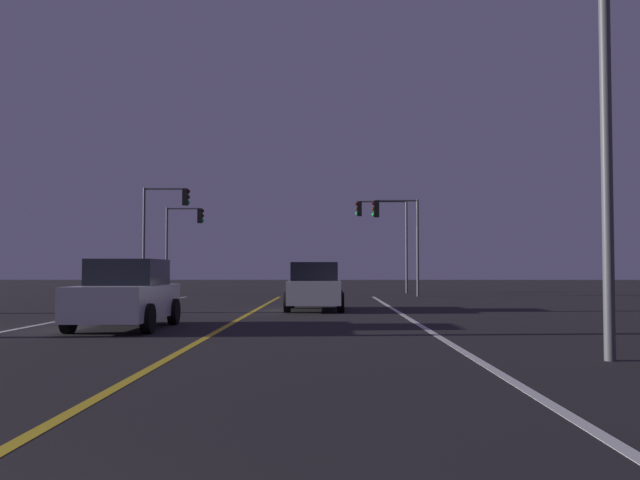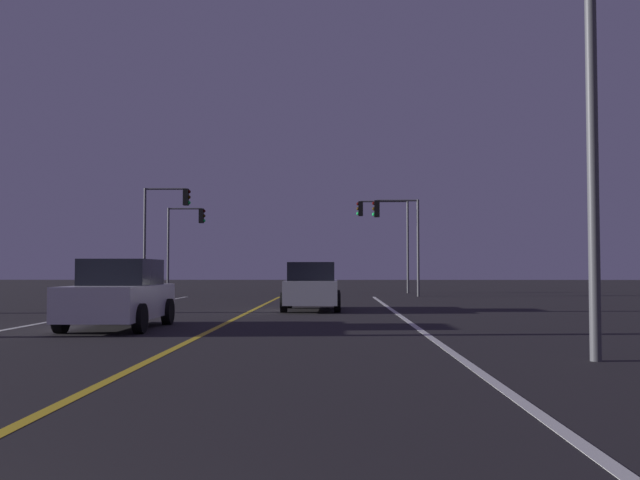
# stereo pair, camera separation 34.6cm
# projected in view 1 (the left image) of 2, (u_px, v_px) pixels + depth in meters

# --- Properties ---
(lane_edge_right) EXTENTS (0.16, 42.25, 0.01)m
(lane_edge_right) POSITION_uv_depth(u_px,v_px,m) (429.00, 331.00, 16.94)
(lane_edge_right) COLOR silver
(lane_edge_right) RESTS_ON ground
(lane_edge_left) EXTENTS (0.16, 42.25, 0.01)m
(lane_edge_left) POSITION_uv_depth(u_px,v_px,m) (10.00, 330.00, 17.05)
(lane_edge_left) COLOR silver
(lane_edge_left) RESTS_ON ground
(lane_center_divider) EXTENTS (0.16, 42.25, 0.01)m
(lane_center_divider) POSITION_uv_depth(u_px,v_px,m) (219.00, 330.00, 16.99)
(lane_center_divider) COLOR gold
(lane_center_divider) RESTS_ON ground
(car_oncoming) EXTENTS (2.02, 4.30, 1.70)m
(car_oncoming) POSITION_uv_depth(u_px,v_px,m) (126.00, 295.00, 17.59)
(car_oncoming) COLOR black
(car_oncoming) RESTS_ON ground
(car_ahead_far) EXTENTS (2.02, 4.30, 1.70)m
(car_ahead_far) POSITION_uv_depth(u_px,v_px,m) (315.00, 287.00, 25.40)
(car_ahead_far) COLOR black
(car_ahead_far) RESTS_ON ground
(traffic_light_near_right) EXTENTS (2.54, 0.36, 5.22)m
(traffic_light_near_right) POSITION_uv_depth(u_px,v_px,m) (396.00, 225.00, 38.69)
(traffic_light_near_right) COLOR #4C4C51
(traffic_light_near_right) RESTS_ON ground
(traffic_light_near_left) EXTENTS (2.56, 0.36, 5.88)m
(traffic_light_near_left) POSITION_uv_depth(u_px,v_px,m) (165.00, 217.00, 38.85)
(traffic_light_near_left) COLOR #4C4C51
(traffic_light_near_left) RESTS_ON ground
(traffic_light_far_right) EXTENTS (3.22, 0.36, 5.70)m
(traffic_light_far_right) POSITION_uv_depth(u_px,v_px,m) (382.00, 225.00, 44.20)
(traffic_light_far_right) COLOR #4C4C51
(traffic_light_far_right) RESTS_ON ground
(traffic_light_far_left) EXTENTS (2.38, 0.36, 5.27)m
(traffic_light_far_left) POSITION_uv_depth(u_px,v_px,m) (184.00, 230.00, 44.33)
(traffic_light_far_left) COLOR #4C4C51
(traffic_light_far_left) RESTS_ON ground
(street_lamp_right_near) EXTENTS (1.85, 0.44, 8.52)m
(street_lamp_right_near) POSITION_uv_depth(u_px,v_px,m) (581.00, 28.00, 11.56)
(street_lamp_right_near) COLOR #4C4C51
(street_lamp_right_near) RESTS_ON ground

